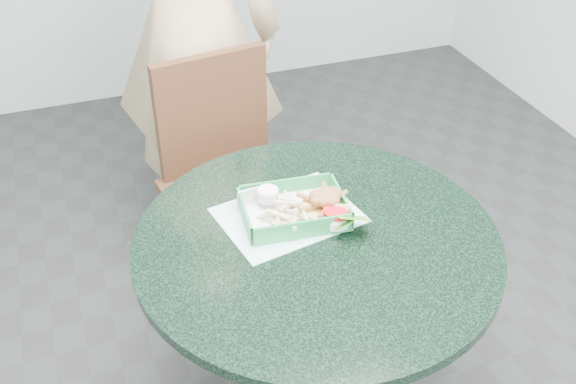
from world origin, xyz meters
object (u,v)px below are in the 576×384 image
object	(u,v)px
sauce_ramekin	(267,201)
food_basket	(294,218)
dining_chair	(223,167)
cafe_table	(315,290)
crab_sandwich	(325,205)

from	to	relation	value
sauce_ramekin	food_basket	bearing A→B (deg)	-41.70
dining_chair	sauce_ramekin	world-z (taller)	dining_chair
dining_chair	sauce_ramekin	size ratio (longest dim) A/B	15.43
dining_chair	sauce_ramekin	bearing A→B (deg)	-101.02
cafe_table	sauce_ramekin	world-z (taller)	sauce_ramekin
cafe_table	crab_sandwich	distance (m)	0.24
dining_chair	crab_sandwich	distance (m)	0.74
crab_sandwich	dining_chair	bearing A→B (deg)	100.32
dining_chair	sauce_ramekin	distance (m)	0.66
dining_chair	crab_sandwich	world-z (taller)	dining_chair
cafe_table	dining_chair	bearing A→B (deg)	95.00
cafe_table	dining_chair	distance (m)	0.76
cafe_table	sauce_ramekin	bearing A→B (deg)	119.64
cafe_table	food_basket	size ratio (longest dim) A/B	3.51
dining_chair	crab_sandwich	size ratio (longest dim) A/B	6.95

